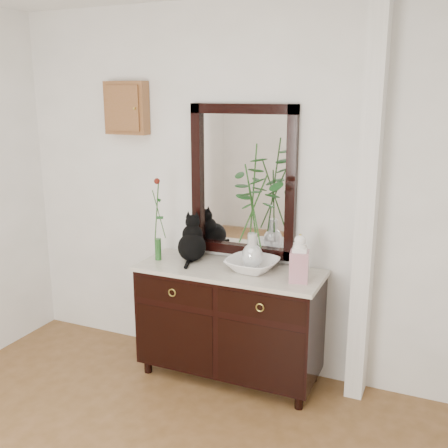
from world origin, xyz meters
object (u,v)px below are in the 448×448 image
at_px(cat, 192,238).
at_px(ginger_jar, 299,258).
at_px(sideboard, 229,318).
at_px(lotus_bowl, 252,265).

height_order(cat, ginger_jar, cat).
relative_size(sideboard, lotus_bowl, 3.69).
xyz_separation_m(sideboard, lotus_bowl, (0.16, 0.02, 0.42)).
bearing_deg(lotus_bowl, ginger_jar, -11.35).
bearing_deg(cat, lotus_bowl, -26.21).
distance_m(sideboard, lotus_bowl, 0.45).
height_order(lotus_bowl, ginger_jar, ginger_jar).
bearing_deg(cat, sideboard, -32.30).
relative_size(sideboard, ginger_jar, 4.05).
relative_size(sideboard, cat, 3.92).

